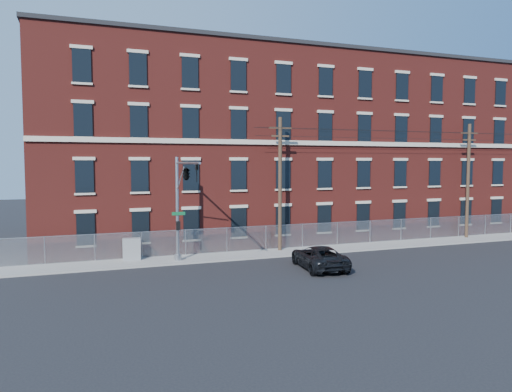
{
  "coord_description": "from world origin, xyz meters",
  "views": [
    {
      "loc": [
        -12.19,
        -27.61,
        6.75
      ],
      "look_at": [
        -0.52,
        4.0,
        4.4
      ],
      "focal_mm": 33.74,
      "sensor_mm": 36.0,
      "label": 1
    }
  ],
  "objects_px": {
    "traffic_signal_mast": "(184,184)",
    "utility_cabinet": "(132,249)",
    "pickup_truck": "(319,257)",
    "utility_pole_near": "(280,181)"
  },
  "relations": [
    {
      "from": "traffic_signal_mast",
      "to": "utility_cabinet",
      "type": "distance_m",
      "value": 6.45
    },
    {
      "from": "utility_cabinet",
      "to": "pickup_truck",
      "type": "bearing_deg",
      "value": -24.57
    },
    {
      "from": "traffic_signal_mast",
      "to": "utility_cabinet",
      "type": "relative_size",
      "value": 4.71
    },
    {
      "from": "utility_pole_near",
      "to": "pickup_truck",
      "type": "xyz_separation_m",
      "value": [
        0.04,
        -6.23,
        -4.61
      ]
    },
    {
      "from": "traffic_signal_mast",
      "to": "utility_pole_near",
      "type": "xyz_separation_m",
      "value": [
        8.0,
        3.42,
        -0.05
      ]
    },
    {
      "from": "traffic_signal_mast",
      "to": "pickup_truck",
      "type": "xyz_separation_m",
      "value": [
        8.04,
        -2.81,
        -4.65
      ]
    },
    {
      "from": "utility_pole_near",
      "to": "utility_cabinet",
      "type": "height_order",
      "value": "utility_pole_near"
    },
    {
      "from": "traffic_signal_mast",
      "to": "utility_pole_near",
      "type": "distance_m",
      "value": 8.7
    },
    {
      "from": "pickup_truck",
      "to": "traffic_signal_mast",
      "type": "bearing_deg",
      "value": -12.34
    },
    {
      "from": "utility_pole_near",
      "to": "pickup_truck",
      "type": "relative_size",
      "value": 1.89
    }
  ]
}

